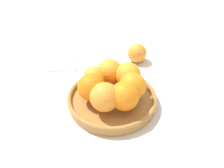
# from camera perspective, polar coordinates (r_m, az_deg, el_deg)

# --- Properties ---
(ground_plane) EXTENTS (4.00, 4.00, 0.00)m
(ground_plane) POSITION_cam_1_polar(r_m,az_deg,el_deg) (0.64, 0.00, -4.99)
(ground_plane) COLOR beige
(fruit_bowl) EXTENTS (0.26, 0.26, 0.03)m
(fruit_bowl) POSITION_cam_1_polar(r_m,az_deg,el_deg) (0.63, 0.00, -3.86)
(fruit_bowl) COLOR #A57238
(fruit_bowl) RESTS_ON ground_plane
(orange_pile) EXTENTS (0.18, 0.19, 0.08)m
(orange_pile) POSITION_cam_1_polar(r_m,az_deg,el_deg) (0.60, 0.29, -0.09)
(orange_pile) COLOR orange
(orange_pile) RESTS_ON fruit_bowl
(stray_orange) EXTENTS (0.07, 0.07, 0.07)m
(stray_orange) POSITION_cam_1_polar(r_m,az_deg,el_deg) (0.82, 6.59, 8.03)
(stray_orange) COLOR orange
(stray_orange) RESTS_ON ground_plane
(napkin_folded) EXTENTS (0.13, 0.13, 0.01)m
(napkin_folded) POSITION_cam_1_polar(r_m,az_deg,el_deg) (0.84, -12.61, 5.44)
(napkin_folded) COLOR white
(napkin_folded) RESTS_ON ground_plane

